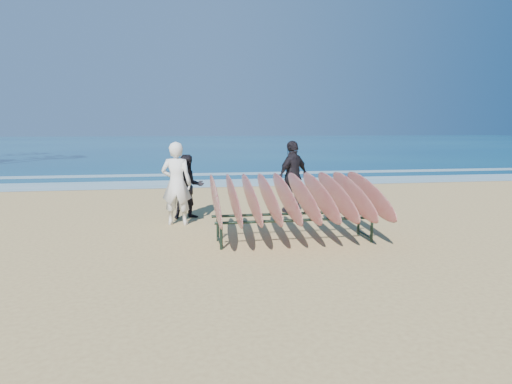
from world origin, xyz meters
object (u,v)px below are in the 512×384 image
at_px(person_dark_a, 189,187).
at_px(person_dark_b, 293,177).
at_px(surfboard_rack, 295,197).
at_px(person_white, 177,184).

xyz_separation_m(person_dark_a, person_dark_b, (2.75, 0.42, 0.16)).
xyz_separation_m(surfboard_rack, person_dark_b, (0.75, 3.12, 0.06)).
bearing_deg(person_dark_b, person_dark_a, -27.89).
height_order(surfboard_rack, person_dark_b, person_dark_b).
distance_m(surfboard_rack, person_dark_b, 3.21).
xyz_separation_m(person_white, person_dark_a, (0.29, 0.70, -0.17)).
bearing_deg(person_dark_b, person_white, -16.31).
height_order(surfboard_rack, person_dark_a, person_dark_a).
distance_m(person_dark_a, person_dark_b, 2.78).
bearing_deg(person_dark_a, person_white, -126.57).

